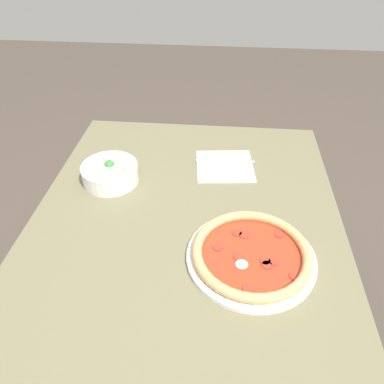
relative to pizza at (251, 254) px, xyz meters
name	(u,v)px	position (x,y,z in m)	size (l,w,h in m)	color
ground_plane	(188,348)	(0.16, 0.18, -0.77)	(8.00, 8.00, 0.00)	#4C4238
dining_table	(187,241)	(0.16, 0.18, -0.13)	(1.08, 0.89, 0.75)	#706B4C
pizza	(251,254)	(0.00, 0.00, 0.00)	(0.33, 0.33, 0.04)	white
bowl	(110,172)	(0.29, 0.44, 0.02)	(0.18, 0.18, 0.08)	white
napkin	(225,166)	(0.41, 0.08, -0.02)	(0.21, 0.21, 0.00)	white
fork	(225,170)	(0.38, 0.07, -0.01)	(0.02, 0.18, 0.00)	silver
knife	(228,161)	(0.44, 0.07, -0.01)	(0.02, 0.20, 0.01)	silver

